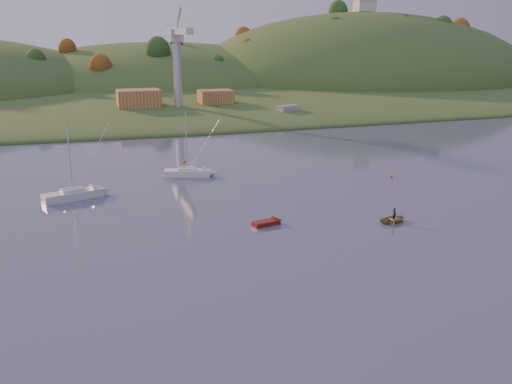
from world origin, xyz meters
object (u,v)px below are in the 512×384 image
object	(u,v)px
red_tender	(271,222)
sailboat_far	(187,172)
sailboat_near	(73,194)
canoe	(394,219)

from	to	relation	value
red_tender	sailboat_far	bearing A→B (deg)	87.63
sailboat_near	canoe	bearing A→B (deg)	-48.95
sailboat_far	red_tender	xyz separation A→B (m)	(4.91, -25.87, -0.40)
sailboat_far	sailboat_near	bearing A→B (deg)	-137.53
sailboat_near	red_tender	xyz separation A→B (m)	(22.04, -17.97, -0.44)
sailboat_far	red_tender	size ratio (longest dim) A/B	2.48
sailboat_far	red_tender	world-z (taller)	sailboat_far
sailboat_far	canoe	bearing A→B (deg)	-39.60
sailboat_far	canoe	xyz separation A→B (m)	(18.98, -29.57, -0.31)
sailboat_near	red_tender	distance (m)	28.44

